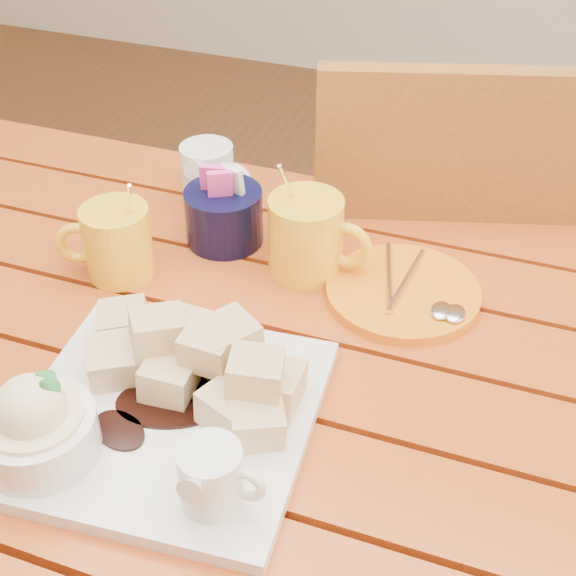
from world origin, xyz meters
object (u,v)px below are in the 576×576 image
at_px(orange_saucer, 404,292).
at_px(chair_far, 452,289).
at_px(dessert_plate, 147,405).
at_px(coffee_mug_right, 308,236).
at_px(table, 233,424).
at_px(coffee_mug_left, 115,241).

height_order(orange_saucer, chair_far, chair_far).
height_order(dessert_plate, chair_far, chair_far).
relative_size(coffee_mug_right, chair_far, 0.16).
bearing_deg(table, coffee_mug_right, 80.41).
distance_m(orange_saucer, chair_far, 0.39).
distance_m(coffee_mug_left, orange_saucer, 0.35).
bearing_deg(coffee_mug_right, chair_far, 66.40).
relative_size(table, chair_far, 1.25).
bearing_deg(orange_saucer, dessert_plate, -122.39).
height_order(coffee_mug_left, orange_saucer, coffee_mug_left).
xyz_separation_m(coffee_mug_left, orange_saucer, (0.34, 0.07, -0.04)).
bearing_deg(chair_far, coffee_mug_right, 47.92).
relative_size(coffee_mug_left, coffee_mug_right, 0.90).
bearing_deg(table, orange_saucer, 47.13).
relative_size(dessert_plate, orange_saucer, 1.66).
height_order(coffee_mug_left, coffee_mug_right, coffee_mug_right).
height_order(dessert_plate, coffee_mug_right, coffee_mug_right).
relative_size(dessert_plate, chair_far, 0.31).
bearing_deg(table, chair_far, 69.98).
bearing_deg(coffee_mug_left, dessert_plate, -77.43).
xyz_separation_m(coffee_mug_right, orange_saucer, (0.12, -0.01, -0.05)).
bearing_deg(coffee_mug_right, table, -97.82).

